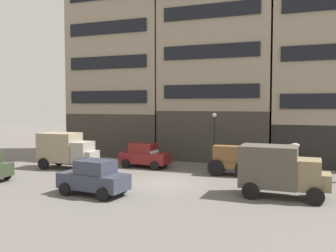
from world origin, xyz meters
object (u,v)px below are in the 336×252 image
at_px(draft_horse, 278,159).
at_px(sedan_dark, 94,177).
at_px(delivery_truck_near, 280,170).
at_px(sedan_parked_curb, 145,155).
at_px(cargo_wagon, 232,158).
at_px(delivery_truck_far, 67,149).
at_px(streetlamp_curbside, 214,133).

distance_m(draft_horse, sedan_dark, 11.71).
bearing_deg(delivery_truck_near, sedan_parked_curb, 150.58).
distance_m(draft_horse, sedan_parked_curb, 9.70).
bearing_deg(cargo_wagon, delivery_truck_near, -55.63).
bearing_deg(sedan_dark, sedan_parked_curb, 96.18).
distance_m(delivery_truck_far, sedan_dark, 8.69).
bearing_deg(delivery_truck_far, delivery_truck_near, -11.98).
relative_size(cargo_wagon, draft_horse, 1.26).
bearing_deg(streetlamp_curbside, delivery_truck_near, -53.87).
xyz_separation_m(draft_horse, sedan_dark, (-8.73, -7.79, -0.36)).
height_order(draft_horse, sedan_dark, draft_horse).
xyz_separation_m(delivery_truck_far, sedan_dark, (6.16, -6.11, -0.51)).
distance_m(draft_horse, delivery_truck_near, 4.94).
relative_size(sedan_parked_curb, streetlamp_curbside, 0.92).
xyz_separation_m(draft_horse, delivery_truck_near, (0.42, -4.92, 0.15)).
bearing_deg(sedan_dark, draft_horse, 41.71).
distance_m(delivery_truck_near, delivery_truck_far, 15.65).
distance_m(cargo_wagon, sedan_dark, 9.70).
bearing_deg(sedan_parked_curb, draft_horse, -4.49).
xyz_separation_m(delivery_truck_near, sedan_parked_curb, (-10.08, 5.68, -0.51)).
distance_m(draft_horse, delivery_truck_far, 14.99).
relative_size(draft_horse, delivery_truck_near, 0.53).
relative_size(cargo_wagon, delivery_truck_near, 0.67).
xyz_separation_m(delivery_truck_far, streetlamp_curbside, (10.30, 3.61, 1.25)).
xyz_separation_m(cargo_wagon, sedan_dark, (-5.78, -7.78, -0.23)).
relative_size(cargo_wagon, sedan_parked_curb, 0.78).
distance_m(cargo_wagon, delivery_truck_far, 12.06).
height_order(cargo_wagon, draft_horse, draft_horse).
distance_m(delivery_truck_near, streetlamp_curbside, 8.59).
bearing_deg(delivery_truck_far, draft_horse, 6.41).
distance_m(cargo_wagon, delivery_truck_near, 5.97).
xyz_separation_m(cargo_wagon, streetlamp_curbside, (-1.64, 1.94, 1.52)).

